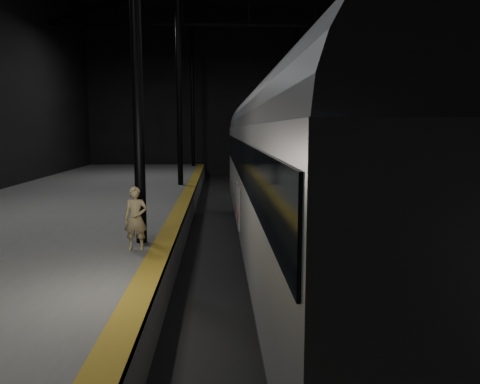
{
  "coord_description": "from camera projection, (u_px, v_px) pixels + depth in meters",
  "views": [
    {
      "loc": [
        -1.89,
        -15.36,
        3.76
      ],
      "look_at": [
        -1.29,
        -2.27,
        2.0
      ],
      "focal_mm": 35.0,
      "sensor_mm": 36.0,
      "label": 1
    }
  ],
  "objects": [
    {
      "name": "tactile_strip",
      "position": [
        178.0,
        213.0,
        15.51
      ],
      "size": [
        0.5,
        43.8,
        0.01
      ],
      "primitive_type": "cube",
      "color": "olive",
      "rests_on": "platform_left"
    },
    {
      "name": "woman",
      "position": [
        136.0,
        218.0,
        10.71
      ],
      "size": [
        0.54,
        0.36,
        1.46
      ],
      "primitive_type": "imported",
      "rotation": [
        0.0,
        0.0,
        -0.02
      ],
      "color": "tan",
      "rests_on": "platform_left"
    },
    {
      "name": "track",
      "position": [
        275.0,
        239.0,
        15.79
      ],
      "size": [
        2.4,
        43.0,
        0.24
      ],
      "color": "#3F3328",
      "rests_on": "ground"
    },
    {
      "name": "platform_left",
      "position": [
        49.0,
        229.0,
        15.39
      ],
      "size": [
        9.0,
        43.8,
        1.0
      ],
      "primitive_type": "cube",
      "color": "#585855",
      "rests_on": "ground"
    },
    {
      "name": "ground",
      "position": [
        275.0,
        241.0,
        15.79
      ],
      "size": [
        44.0,
        44.0,
        0.0
      ],
      "primitive_type": "plane",
      "color": "black",
      "rests_on": "ground"
    },
    {
      "name": "train",
      "position": [
        291.0,
        165.0,
        12.27
      ],
      "size": [
        2.84,
        18.93,
        5.06
      ],
      "color": "#9D9FA4",
      "rests_on": "ground"
    }
  ]
}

